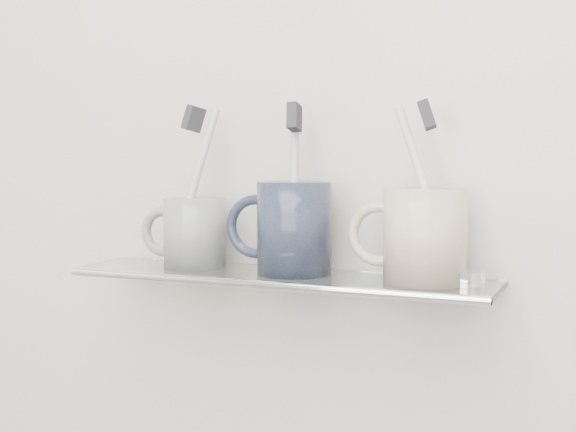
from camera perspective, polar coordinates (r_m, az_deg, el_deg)
The scene contains 18 objects.
wall_back at distance 0.98m, azimuth 0.86°, elevation 5.10°, with size 2.50×2.50×0.00m, color beige.
shelf_glass at distance 0.93m, azimuth -0.58°, elevation -4.37°, with size 0.50×0.12×0.01m, color silver.
shelf_rail at distance 0.88m, azimuth -2.02°, elevation -4.90°, with size 0.01×0.01×0.50m, color silver.
bracket_left at distance 1.07m, azimuth -9.92°, elevation -3.82°, with size 0.02×0.02×0.03m, color silver.
bracket_right at distance 0.92m, azimuth 12.75°, elevation -5.31°, with size 0.02×0.02×0.03m, color silver.
mug_left at distance 0.98m, azimuth -6.66°, elevation -1.22°, with size 0.08×0.08×0.08m, color silver.
mug_left_handle at distance 1.01m, azimuth -8.83°, elevation -1.11°, with size 0.06×0.06×0.01m, color silver.
toothbrush_left at distance 0.98m, azimuth -6.69°, elevation 2.20°, with size 0.01×0.01×0.19m, color silver.
bristles_left at distance 0.98m, azimuth -6.74°, elevation 6.89°, with size 0.01×0.02×0.03m, color #28292E.
mug_center at distance 0.93m, azimuth 0.45°, elevation -0.88°, with size 0.09×0.09×0.11m, color black.
mug_center_handle at distance 0.94m, azimuth -2.31°, elevation -0.76°, with size 0.08×0.08×0.01m, color black.
toothbrush_center at distance 0.92m, azimuth 0.45°, elevation 2.07°, with size 0.01×0.01×0.19m, color #B1B2BB.
bristles_center at distance 0.92m, azimuth 0.45°, elevation 7.05°, with size 0.01×0.02×0.03m, color #28292E.
mug_right at distance 0.88m, azimuth 9.72°, elevation -1.41°, with size 0.09×0.09×0.10m, color beige.
mug_right_handle at distance 0.89m, azimuth 6.52°, elevation -1.29°, with size 0.07×0.07×0.01m, color beige.
toothbrush_right at distance 0.88m, azimuth 9.77°, elevation 1.86°, with size 0.01×0.01×0.19m, color silver.
bristles_right at distance 0.87m, azimuth 9.84°, elevation 7.10°, with size 0.01×0.02×0.03m, color #28292E.
chrome_cap at distance 0.88m, azimuth 12.62°, elevation -4.31°, with size 0.04×0.04×0.02m, color silver.
Camera 1 is at (0.37, 0.19, 1.25)m, focal length 50.00 mm.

